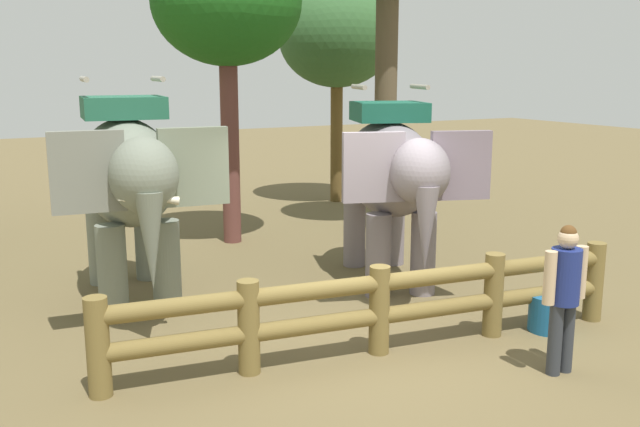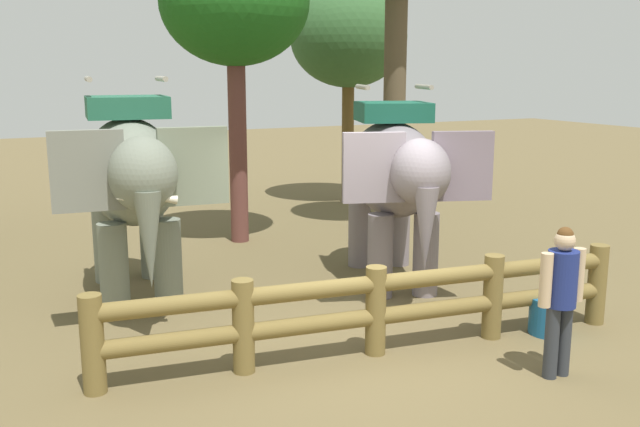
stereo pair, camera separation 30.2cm
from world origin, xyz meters
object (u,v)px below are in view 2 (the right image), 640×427
at_px(tourist_woman_in_black, 561,291).
at_px(elephant_near_left, 132,178).
at_px(elephant_center, 395,175).
at_px(tree_far_left, 349,39).
at_px(feed_bucket, 550,315).
at_px(log_fence, 376,304).
at_px(tree_far_right, 235,5).

bearing_deg(tourist_woman_in_black, elephant_near_left, 127.65).
height_order(elephant_near_left, elephant_center, elephant_near_left).
bearing_deg(tourist_woman_in_black, tree_far_left, 74.39).
bearing_deg(feed_bucket, elephant_near_left, 140.69).
relative_size(log_fence, elephant_near_left, 1.73).
distance_m(log_fence, tree_far_right, 7.05).
xyz_separation_m(log_fence, feed_bucket, (2.30, -0.40, -0.37)).
bearing_deg(tree_far_right, feed_bucket, -73.52).
bearing_deg(tree_far_right, elephant_center, -71.77).
xyz_separation_m(elephant_center, tourist_woman_in_black, (-0.19, -3.65, -0.75)).
bearing_deg(elephant_center, tree_far_right, 108.23).
bearing_deg(tree_far_left, tree_far_right, -143.98).
bearing_deg(tree_far_left, elephant_near_left, -138.99).
distance_m(elephant_center, tourist_woman_in_black, 3.73).
xyz_separation_m(tree_far_left, tree_far_right, (-3.84, -2.79, 0.42)).
xyz_separation_m(elephant_center, tree_far_left, (2.64, 6.45, 2.28)).
xyz_separation_m(log_fence, elephant_center, (1.64, 2.26, 1.10)).
bearing_deg(elephant_center, feed_bucket, -75.98).
distance_m(elephant_center, tree_far_left, 7.33).
relative_size(elephant_near_left, feed_bucket, 7.18).
distance_m(tree_far_right, feed_bucket, 7.80).
distance_m(tree_far_left, feed_bucket, 10.05).
height_order(log_fence, elephant_near_left, elephant_near_left).
xyz_separation_m(elephant_near_left, elephant_center, (3.72, -0.93, -0.07)).
relative_size(elephant_center, tourist_woman_in_black, 2.19).
relative_size(tourist_woman_in_black, tree_far_left, 0.32).
relative_size(log_fence, elephant_center, 1.78).
distance_m(log_fence, elephant_near_left, 3.98).
height_order(tree_far_right, feed_bucket, tree_far_right).
bearing_deg(feed_bucket, tree_far_right, 106.48).
bearing_deg(tourist_woman_in_black, elephant_center, 87.07).
relative_size(log_fence, tourist_woman_in_black, 3.89).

